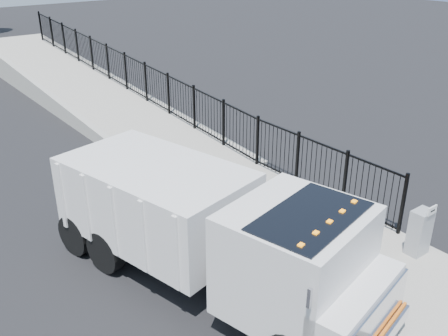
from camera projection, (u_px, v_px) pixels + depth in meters
ground at (255, 249)px, 13.43m from camera, size 120.00×120.00×0.00m
sidewalk at (360, 255)px, 13.03m from camera, size 3.55×12.00×0.12m
curb at (309, 283)px, 11.96m from camera, size 0.30×12.00×0.16m
ramp at (86, 99)px, 26.15m from camera, size 3.95×24.06×3.19m
iron_fence at (147, 95)px, 23.68m from camera, size 0.10×28.00×1.80m
truck at (214, 229)px, 11.26m from camera, size 4.51×8.82×2.89m
worker at (318, 213)px, 13.27m from camera, size 0.52×0.68×1.65m
utility_cabinet at (419, 232)px, 12.79m from camera, size 0.55×0.40×1.25m
arrow_sign at (432, 210)px, 12.33m from camera, size 0.35×0.04×0.22m
debris at (327, 243)px, 13.39m from camera, size 0.42×0.42×0.10m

